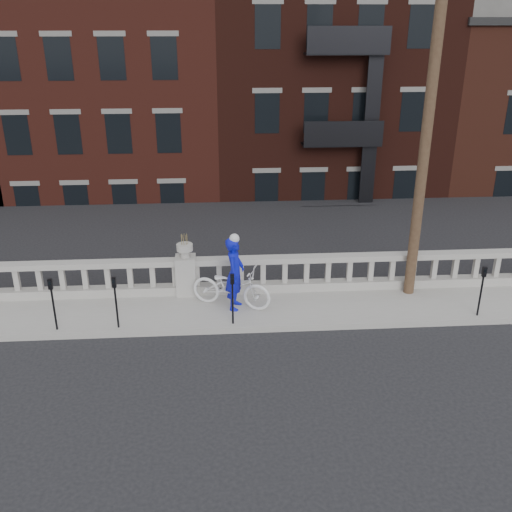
{
  "coord_description": "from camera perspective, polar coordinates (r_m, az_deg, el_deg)",
  "views": [
    {
      "loc": [
        0.95,
        -10.44,
        7.23
      ],
      "look_at": [
        1.88,
        3.2,
        1.53
      ],
      "focal_mm": 40.0,
      "sensor_mm": 36.0,
      "label": 1
    }
  ],
  "objects": [
    {
      "name": "bicycle",
      "position": [
        15.04,
        -2.48,
        -3.06
      ],
      "size": [
        2.29,
        1.49,
        1.14
      ],
      "primitive_type": "imported",
      "rotation": [
        0.0,
        0.0,
        1.2
      ],
      "color": "silver",
      "rests_on": "sidewalk"
    },
    {
      "name": "ground",
      "position": [
        12.74,
        -7.67,
        -12.2
      ],
      "size": [
        120.0,
        120.0,
        0.0
      ],
      "primitive_type": "plane",
      "color": "black",
      "rests_on": "ground"
    },
    {
      "name": "parking_meter_d",
      "position": [
        15.52,
        21.67,
        -2.77
      ],
      "size": [
        0.1,
        0.09,
        1.36
      ],
      "color": "black",
      "rests_on": "sidewalk"
    },
    {
      "name": "planter_pedestal",
      "position": [
        15.78,
        -7.03,
        -1.49
      ],
      "size": [
        0.55,
        0.55,
        1.76
      ],
      "color": "#9D9891",
      "rests_on": "sidewalk"
    },
    {
      "name": "sidewalk",
      "position": [
        15.26,
        -7.06,
        -5.53
      ],
      "size": [
        32.0,
        2.2,
        0.15
      ],
      "primitive_type": "cube",
      "color": "#9D9891",
      "rests_on": "ground"
    },
    {
      "name": "balustrade",
      "position": [
        15.86,
        -7.0,
        -2.11
      ],
      "size": [
        28.0,
        0.34,
        1.03
      ],
      "color": "#9D9891",
      "rests_on": "sidewalk"
    },
    {
      "name": "parking_meter_c",
      "position": [
        14.05,
        -2.37,
        -3.73
      ],
      "size": [
        0.1,
        0.09,
        1.36
      ],
      "color": "black",
      "rests_on": "sidewalk"
    },
    {
      "name": "parking_meter_a",
      "position": [
        14.63,
        -19.68,
        -4.03
      ],
      "size": [
        0.1,
        0.09,
        1.36
      ],
      "color": "black",
      "rests_on": "sidewalk"
    },
    {
      "name": "parking_meter_b",
      "position": [
        14.28,
        -13.88,
        -3.97
      ],
      "size": [
        0.1,
        0.09,
        1.36
      ],
      "color": "black",
      "rests_on": "sidewalk"
    },
    {
      "name": "cyclist",
      "position": [
        14.78,
        -2.12,
        -1.75
      ],
      "size": [
        0.63,
        0.81,
        1.97
      ],
      "primitive_type": "imported",
      "rotation": [
        0.0,
        0.0,
        1.33
      ],
      "color": "#0C11BD",
      "rests_on": "sidewalk"
    },
    {
      "name": "utility_pole",
      "position": [
        15.12,
        16.96,
        14.11
      ],
      "size": [
        1.6,
        0.28,
        10.0
      ],
      "color": "#422D1E",
      "rests_on": "sidewalk"
    },
    {
      "name": "lower_level",
      "position": [
        33.8,
        -4.68,
        14.72
      ],
      "size": [
        80.0,
        44.0,
        20.8
      ],
      "color": "#605E59",
      "rests_on": "ground"
    }
  ]
}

